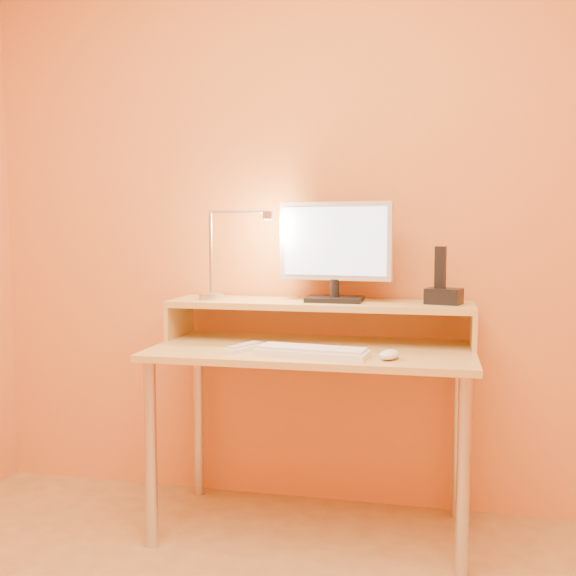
% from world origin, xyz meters
% --- Properties ---
extents(wall_back, '(3.00, 0.04, 2.50)m').
position_xyz_m(wall_back, '(0.00, 1.50, 1.25)').
color(wall_back, orange).
rests_on(wall_back, floor).
extents(desk_leg_fl, '(0.04, 0.04, 0.69)m').
position_xyz_m(desk_leg_fl, '(-0.55, 0.93, 0.35)').
color(desk_leg_fl, silver).
rests_on(desk_leg_fl, floor).
extents(desk_leg_fr, '(0.04, 0.04, 0.69)m').
position_xyz_m(desk_leg_fr, '(0.55, 0.93, 0.35)').
color(desk_leg_fr, silver).
rests_on(desk_leg_fr, floor).
extents(desk_leg_bl, '(0.04, 0.04, 0.69)m').
position_xyz_m(desk_leg_bl, '(-0.55, 1.43, 0.35)').
color(desk_leg_bl, silver).
rests_on(desk_leg_bl, floor).
extents(desk_leg_br, '(0.04, 0.04, 0.69)m').
position_xyz_m(desk_leg_br, '(0.55, 1.43, 0.35)').
color(desk_leg_br, silver).
rests_on(desk_leg_br, floor).
extents(desk_lower, '(1.20, 0.60, 0.02)m').
position_xyz_m(desk_lower, '(0.00, 1.18, 0.71)').
color(desk_lower, tan).
rests_on(desk_lower, floor).
extents(shelf_riser_left, '(0.02, 0.30, 0.14)m').
position_xyz_m(shelf_riser_left, '(-0.59, 1.33, 0.79)').
color(shelf_riser_left, tan).
rests_on(shelf_riser_left, desk_lower).
extents(shelf_riser_right, '(0.02, 0.30, 0.14)m').
position_xyz_m(shelf_riser_right, '(0.59, 1.33, 0.79)').
color(shelf_riser_right, tan).
rests_on(shelf_riser_right, desk_lower).
extents(desk_shelf, '(1.20, 0.30, 0.02)m').
position_xyz_m(desk_shelf, '(0.00, 1.33, 0.87)').
color(desk_shelf, tan).
rests_on(desk_shelf, desk_lower).
extents(monitor_foot, '(0.22, 0.16, 0.02)m').
position_xyz_m(monitor_foot, '(0.06, 1.33, 0.89)').
color(monitor_foot, black).
rests_on(monitor_foot, desk_shelf).
extents(monitor_neck, '(0.04, 0.04, 0.07)m').
position_xyz_m(monitor_neck, '(0.06, 1.33, 0.93)').
color(monitor_neck, black).
rests_on(monitor_neck, monitor_foot).
extents(monitor_panel, '(0.45, 0.08, 0.31)m').
position_xyz_m(monitor_panel, '(0.06, 1.34, 1.12)').
color(monitor_panel, silver).
rests_on(monitor_panel, monitor_neck).
extents(monitor_back, '(0.41, 0.06, 0.26)m').
position_xyz_m(monitor_back, '(0.06, 1.36, 1.12)').
color(monitor_back, black).
rests_on(monitor_back, monitor_panel).
extents(monitor_screen, '(0.41, 0.05, 0.27)m').
position_xyz_m(monitor_screen, '(0.06, 1.32, 1.12)').
color(monitor_screen, '#B5D0FB').
rests_on(monitor_screen, monitor_panel).
extents(lamp_base, '(0.10, 0.10, 0.02)m').
position_xyz_m(lamp_base, '(-0.44, 1.30, 0.89)').
color(lamp_base, silver).
rests_on(lamp_base, desk_shelf).
extents(lamp_post, '(0.01, 0.01, 0.33)m').
position_xyz_m(lamp_post, '(-0.44, 1.30, 1.07)').
color(lamp_post, silver).
rests_on(lamp_post, lamp_base).
extents(lamp_arm, '(0.24, 0.01, 0.01)m').
position_xyz_m(lamp_arm, '(-0.32, 1.30, 1.24)').
color(lamp_arm, silver).
rests_on(lamp_arm, lamp_post).
extents(lamp_head, '(0.04, 0.04, 0.03)m').
position_xyz_m(lamp_head, '(-0.20, 1.30, 1.22)').
color(lamp_head, silver).
rests_on(lamp_head, lamp_arm).
extents(lamp_bulb, '(0.03, 0.03, 0.00)m').
position_xyz_m(lamp_bulb, '(-0.20, 1.30, 1.20)').
color(lamp_bulb, '#FFEAC6').
rests_on(lamp_bulb, lamp_head).
extents(phone_dock, '(0.15, 0.13, 0.06)m').
position_xyz_m(phone_dock, '(0.48, 1.33, 0.91)').
color(phone_dock, black).
rests_on(phone_dock, desk_shelf).
extents(phone_handset, '(0.05, 0.03, 0.16)m').
position_xyz_m(phone_handset, '(0.47, 1.33, 1.02)').
color(phone_handset, black).
rests_on(phone_handset, phone_dock).
extents(phone_led, '(0.01, 0.00, 0.04)m').
position_xyz_m(phone_led, '(0.53, 1.28, 0.91)').
color(phone_led, blue).
rests_on(phone_led, phone_dock).
extents(keyboard, '(0.41, 0.18, 0.02)m').
position_xyz_m(keyboard, '(0.03, 1.01, 0.73)').
color(keyboard, white).
rests_on(keyboard, desk_lower).
extents(mouse, '(0.09, 0.12, 0.04)m').
position_xyz_m(mouse, '(0.30, 1.00, 0.74)').
color(mouse, white).
rests_on(mouse, desk_lower).
extents(remote_control, '(0.12, 0.20, 0.02)m').
position_xyz_m(remote_control, '(-0.23, 1.06, 0.73)').
color(remote_control, white).
rests_on(remote_control, desk_lower).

